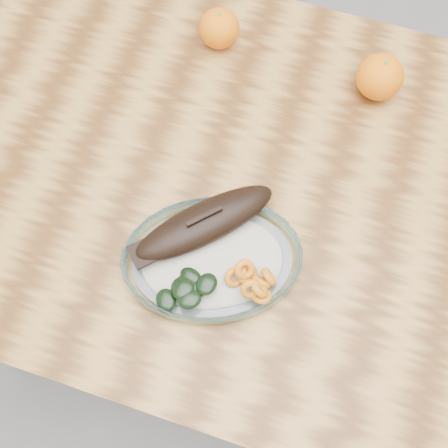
# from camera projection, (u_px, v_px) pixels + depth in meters

# --- Properties ---
(ground) EXTENTS (3.00, 3.00, 0.00)m
(ground) POSITION_uv_depth(u_px,v_px,m) (248.00, 299.00, 1.63)
(ground) COLOR slate
(ground) RESTS_ON ground
(dining_table) EXTENTS (1.20, 0.80, 0.75)m
(dining_table) POSITION_uv_depth(u_px,v_px,m) (263.00, 209.00, 1.03)
(dining_table) COLOR #583314
(dining_table) RESTS_ON ground
(plated_meal) EXTENTS (0.66, 0.66, 0.08)m
(plated_meal) POSITION_uv_depth(u_px,v_px,m) (212.00, 257.00, 0.87)
(plated_meal) COLOR white
(plated_meal) RESTS_ON dining_table
(orange_left) EXTENTS (0.07, 0.07, 0.07)m
(orange_left) POSITION_uv_depth(u_px,v_px,m) (219.00, 28.00, 1.02)
(orange_left) COLOR #EF5404
(orange_left) RESTS_ON dining_table
(orange_right) EXTENTS (0.08, 0.08, 0.08)m
(orange_right) POSITION_uv_depth(u_px,v_px,m) (380.00, 77.00, 0.97)
(orange_right) COLOR #EF5404
(orange_right) RESTS_ON dining_table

